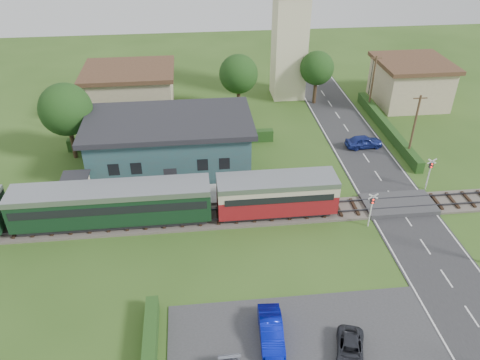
{
  "coord_description": "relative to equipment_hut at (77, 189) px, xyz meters",
  "views": [
    {
      "loc": [
        -7.55,
        -29.81,
        24.42
      ],
      "look_at": [
        -3.88,
        4.0,
        2.46
      ],
      "focal_mm": 35.0,
      "sensor_mm": 36.0,
      "label": 1
    }
  ],
  "objects": [
    {
      "name": "ground",
      "position": [
        18.0,
        -5.2,
        -1.75
      ],
      "size": [
        120.0,
        120.0,
        0.0
      ],
      "primitive_type": "plane",
      "color": "#2D4C19"
    },
    {
      "name": "railway_track",
      "position": [
        18.0,
        -3.2,
        -1.64
      ],
      "size": [
        76.0,
        3.2,
        0.49
      ],
      "color": "#4C443D",
      "rests_on": "ground"
    },
    {
      "name": "road",
      "position": [
        28.0,
        -5.2,
        -1.72
      ],
      "size": [
        6.0,
        70.0,
        0.05
      ],
      "primitive_type": "cube",
      "color": "#28282B",
      "rests_on": "ground"
    },
    {
      "name": "car_park",
      "position": [
        16.5,
        -17.2,
        -1.71
      ],
      "size": [
        17.0,
        9.0,
        0.08
      ],
      "primitive_type": "cube",
      "color": "#333335",
      "rests_on": "ground"
    },
    {
      "name": "crossing_deck",
      "position": [
        28.0,
        -3.2,
        -1.52
      ],
      "size": [
        6.2,
        3.4,
        0.45
      ],
      "primitive_type": "cube",
      "color": "#333335",
      "rests_on": "ground"
    },
    {
      "name": "platform",
      "position": [
        8.0,
        0.0,
        -1.52
      ],
      "size": [
        30.0,
        3.0,
        0.45
      ],
      "primitive_type": "cube",
      "color": "gray",
      "rests_on": "ground"
    },
    {
      "name": "equipment_hut",
      "position": [
        0.0,
        0.0,
        0.0
      ],
      "size": [
        2.3,
        2.3,
        2.55
      ],
      "color": "beige",
      "rests_on": "platform"
    },
    {
      "name": "station_building",
      "position": [
        8.0,
        5.79,
        0.95
      ],
      "size": [
        16.0,
        9.0,
        5.3
      ],
      "color": "#29565D",
      "rests_on": "ground"
    },
    {
      "name": "train",
      "position": [
        0.22,
        -3.2,
        0.43
      ],
      "size": [
        43.2,
        2.9,
        3.4
      ],
      "color": "#232328",
      "rests_on": "ground"
    },
    {
      "name": "church_tower",
      "position": [
        23.0,
        22.8,
        8.48
      ],
      "size": [
        6.0,
        6.0,
        17.6
      ],
      "color": "beige",
      "rests_on": "ground"
    },
    {
      "name": "house_west",
      "position": [
        3.0,
        19.8,
        1.04
      ],
      "size": [
        10.8,
        8.8,
        5.5
      ],
      "color": "tan",
      "rests_on": "ground"
    },
    {
      "name": "house_east",
      "position": [
        38.0,
        18.8,
        1.05
      ],
      "size": [
        8.8,
        8.8,
        5.5
      ],
      "color": "tan",
      "rests_on": "ground"
    },
    {
      "name": "hedge_carpark",
      "position": [
        7.0,
        -17.2,
        -1.15
      ],
      "size": [
        0.8,
        9.0,
        1.2
      ],
      "primitive_type": "cube",
      "color": "#193814",
      "rests_on": "ground"
    },
    {
      "name": "hedge_roadside",
      "position": [
        32.2,
        10.8,
        -1.15
      ],
      "size": [
        0.8,
        18.0,
        1.2
      ],
      "primitive_type": "cube",
      "color": "#193814",
      "rests_on": "ground"
    },
    {
      "name": "hedge_station",
      "position": [
        8.0,
        10.3,
        -1.1
      ],
      "size": [
        22.0,
        0.8,
        1.3
      ],
      "primitive_type": "cube",
      "color": "#193814",
      "rests_on": "ground"
    },
    {
      "name": "tree_a",
      "position": [
        -2.0,
        8.8,
        3.63
      ],
      "size": [
        5.2,
        5.2,
        8.0
      ],
      "color": "#332316",
      "rests_on": "ground"
    },
    {
      "name": "tree_b",
      "position": [
        16.0,
        17.8,
        3.27
      ],
      "size": [
        4.6,
        4.6,
        7.34
      ],
      "color": "#332316",
      "rests_on": "ground"
    },
    {
      "name": "tree_c",
      "position": [
        26.0,
        19.8,
        2.91
      ],
      "size": [
        4.2,
        4.2,
        6.78
      ],
      "color": "#332316",
      "rests_on": "ground"
    },
    {
      "name": "utility_pole_c",
      "position": [
        32.2,
        4.8,
        1.88
      ],
      "size": [
        1.4,
        0.22,
        7.0
      ],
      "color": "#473321",
      "rests_on": "ground"
    },
    {
      "name": "utility_pole_d",
      "position": [
        32.2,
        16.8,
        1.88
      ],
      "size": [
        1.4,
        0.22,
        7.0
      ],
      "color": "#473321",
      "rests_on": "ground"
    },
    {
      "name": "crossing_signal_near",
      "position": [
        24.4,
        -5.61,
        0.39
      ],
      "size": [
        0.84,
        0.28,
        3.28
      ],
      "color": "silver",
      "rests_on": "ground"
    },
    {
      "name": "crossing_signal_far",
      "position": [
        31.6,
        -0.81,
        0.39
      ],
      "size": [
        0.84,
        0.28,
        3.28
      ],
      "color": "silver",
      "rests_on": "ground"
    },
    {
      "name": "streetlamp_west",
      "position": [
        -4.0,
        14.8,
        1.29
      ],
      "size": [
        0.3,
        0.3,
        5.15
      ],
      "color": "#3F3F47",
      "rests_on": "ground"
    },
    {
      "name": "streetlamp_east",
      "position": [
        34.0,
        21.8,
        1.29
      ],
      "size": [
        0.3,
        0.3,
        5.15
      ],
      "color": "#3F3F47",
      "rests_on": "ground"
    },
    {
      "name": "car_on_road",
      "position": [
        28.44,
        7.59,
        -1.03
      ],
      "size": [
        4.0,
        1.76,
        1.34
      ],
      "primitive_type": "imported",
      "rotation": [
        0.0,
        0.0,
        1.62
      ],
      "color": "navy",
      "rests_on": "road"
    },
    {
      "name": "car_park_blue",
      "position": [
        14.46,
        -16.0,
        -1.0
      ],
      "size": [
        1.65,
        4.14,
        1.34
      ],
      "primitive_type": "imported",
      "rotation": [
        0.0,
        0.0,
        -0.06
      ],
      "color": "#040F99",
      "rests_on": "car_park"
    },
    {
      "name": "car_park_dark",
      "position": [
        19.0,
        -17.76,
        -1.18
      ],
      "size": [
        2.6,
        3.83,
        0.97
      ],
      "primitive_type": "imported",
      "rotation": [
        0.0,
        0.0,
        -0.31
      ],
      "color": "#26272E",
      "rests_on": "car_park"
    },
    {
      "name": "pedestrian_near",
      "position": [
        15.57,
        0.12,
        -0.54
      ],
      "size": [
        0.64,
        0.53,
        1.51
      ],
      "primitive_type": "imported",
      "rotation": [
        0.0,
        0.0,
        2.79
      ],
      "color": "gray",
      "rests_on": "platform"
    },
    {
      "name": "pedestrian_far",
      "position": [
        0.48,
        -0.0,
        -0.38
      ],
      "size": [
        1.0,
        1.1,
        1.83
      ],
      "primitive_type": "imported",
      "rotation": [
        0.0,
        0.0,
        2.0
      ],
      "color": "gray",
      "rests_on": "platform"
    }
  ]
}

